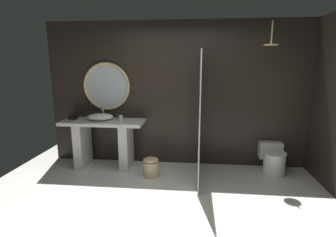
{
  "coord_description": "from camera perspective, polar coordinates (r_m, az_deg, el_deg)",
  "views": [
    {
      "loc": [
        0.31,
        -2.8,
        1.86
      ],
      "look_at": [
        -0.08,
        0.86,
        1.07
      ],
      "focal_mm": 27.6,
      "sensor_mm": 36.0,
      "label": 1
    }
  ],
  "objects": [
    {
      "name": "vessel_sink",
      "position": [
        4.79,
        -14.74,
        0.36
      ],
      "size": [
        0.47,
        0.38,
        0.18
      ],
      "color": "white",
      "rests_on": "vanity_counter"
    },
    {
      "name": "rain_shower_head",
      "position": [
        4.47,
        21.83,
        15.24
      ],
      "size": [
        0.22,
        0.22,
        0.37
      ],
      "color": "#D6B77F"
    },
    {
      "name": "shower_glass_panel",
      "position": [
        4.11,
        6.86,
        0.27
      ],
      "size": [
        0.02,
        1.25,
        2.05
      ],
      "primitive_type": "cube",
      "color": "silver",
      "rests_on": "ground_plane"
    },
    {
      "name": "toilet",
      "position": [
        4.86,
        22.15,
        -8.25
      ],
      "size": [
        0.39,
        0.58,
        0.49
      ],
      "color": "white",
      "rests_on": "ground_plane"
    },
    {
      "name": "tissue_box",
      "position": [
        4.99,
        -20.22,
        0.25
      ],
      "size": [
        0.12,
        0.13,
        0.08
      ],
      "primitive_type": "cube",
      "color": "black",
      "rests_on": "vanity_counter"
    },
    {
      "name": "round_wall_mirror",
      "position": [
        4.91,
        -13.44,
        6.93
      ],
      "size": [
        0.88,
        0.06,
        0.88
      ],
      "color": "#D6B77F"
    },
    {
      "name": "back_wall_panel",
      "position": [
        4.75,
        2.24,
        5.29
      ],
      "size": [
        4.8,
        0.1,
        2.6
      ],
      "primitive_type": "cube",
      "color": "black",
      "rests_on": "ground_plane"
    },
    {
      "name": "ground_plane",
      "position": [
        3.38,
        -0.24,
        -21.32
      ],
      "size": [
        5.76,
        5.76,
        0.0
      ],
      "primitive_type": "plane",
      "color": "silver"
    },
    {
      "name": "vanity_counter",
      "position": [
        4.83,
        -13.95,
        -4.37
      ],
      "size": [
        1.46,
        0.57,
        0.86
      ],
      "color": "silver",
      "rests_on": "ground_plane"
    },
    {
      "name": "tumbler_cup",
      "position": [
        4.65,
        -10.44,
        0.11
      ],
      "size": [
        0.08,
        0.08,
        0.1
      ],
      "primitive_type": "cylinder",
      "color": "silver",
      "rests_on": "vanity_counter"
    },
    {
      "name": "waste_bin",
      "position": [
        4.39,
        -3.77,
        -10.62
      ],
      "size": [
        0.26,
        0.26,
        0.33
      ],
      "color": "#D6B77F",
      "rests_on": "ground_plane"
    }
  ]
}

